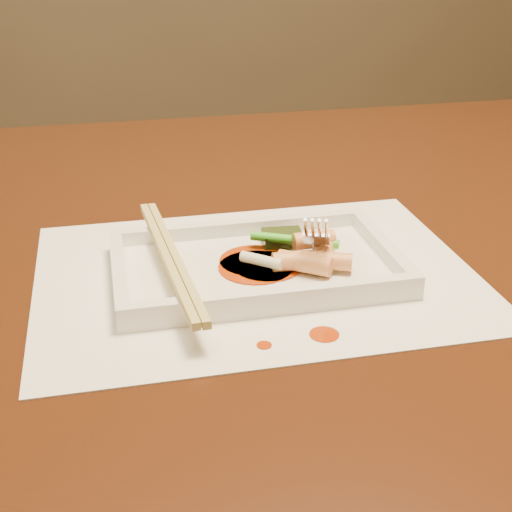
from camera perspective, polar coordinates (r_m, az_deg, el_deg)
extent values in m
cube|color=black|center=(0.77, -1.17, 1.18)|extent=(1.40, 0.90, 0.04)
cube|color=white|center=(0.66, 0.00, -1.47)|extent=(0.40, 0.30, 0.00)
cylinder|color=#AC3205|center=(0.57, 5.48, -6.26)|extent=(0.02, 0.02, 0.00)
cylinder|color=#AC3205|center=(0.55, 0.66, -7.15)|extent=(0.01, 0.01, 0.00)
cube|color=white|center=(0.66, 0.00, -1.10)|extent=(0.26, 0.16, 0.01)
cube|color=white|center=(0.72, -1.27, 2.30)|extent=(0.26, 0.01, 0.01)
cube|color=white|center=(0.59, 1.55, -3.34)|extent=(0.26, 0.01, 0.01)
cube|color=white|center=(0.64, -10.91, -1.29)|extent=(0.01, 0.14, 0.01)
cube|color=white|center=(0.69, 10.15, 0.75)|extent=(0.01, 0.14, 0.01)
cube|color=black|center=(0.69, 2.11, 1.49)|extent=(0.04, 0.03, 0.01)
cylinder|color=#EAEACC|center=(0.64, 0.45, -0.36)|extent=(0.04, 0.03, 0.01)
cylinder|color=green|center=(0.68, 3.11, 1.29)|extent=(0.08, 0.05, 0.01)
cube|color=tan|center=(0.64, -7.22, -0.09)|extent=(0.03, 0.25, 0.01)
cube|color=tan|center=(0.64, -6.51, -0.02)|extent=(0.03, 0.25, 0.01)
cylinder|color=#AC3205|center=(0.65, -0.02, -0.90)|extent=(0.07, 0.07, 0.00)
cylinder|color=#AC3205|center=(0.65, 0.91, -0.83)|extent=(0.06, 0.06, 0.00)
cylinder|color=#AC3205|center=(0.66, -0.06, -0.38)|extent=(0.07, 0.07, 0.00)
cylinder|color=#F4B871|center=(0.67, 5.50, 0.69)|extent=(0.03, 0.05, 0.02)
cylinder|color=#F4B871|center=(0.64, 3.42, -0.36)|extent=(0.05, 0.02, 0.02)
cylinder|color=#F4B871|center=(0.67, 4.64, 1.30)|extent=(0.04, 0.02, 0.02)
cylinder|color=#F4B871|center=(0.64, 3.92, -0.56)|extent=(0.05, 0.04, 0.02)
cylinder|color=#F4B871|center=(0.64, 5.99, -0.40)|extent=(0.04, 0.03, 0.02)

